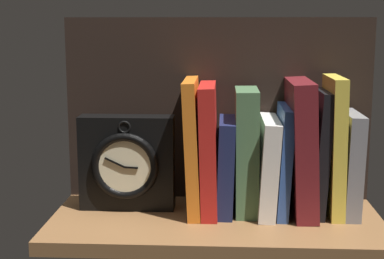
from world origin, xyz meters
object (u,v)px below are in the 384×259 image
(book_orange_pandolfini, at_px, (193,146))
(book_white_catcher, at_px, (267,166))
(book_navy_bierce, at_px, (226,166))
(book_gray_chess, at_px, (349,163))
(book_green_romantic, at_px, (247,151))
(book_black_skeptic, at_px, (319,152))
(book_red_requiem, at_px, (209,148))
(framed_clock, at_px, (127,163))
(book_yellow_seinlanguage, at_px, (334,146))
(book_maroon_dawkins, at_px, (301,147))
(book_blue_modern, at_px, (283,160))

(book_orange_pandolfini, xyz_separation_m, book_white_catcher, (0.14, 0.00, -0.04))
(book_orange_pandolfini, relative_size, book_white_catcher, 1.40)
(book_navy_bierce, relative_size, book_gray_chess, 0.92)
(book_navy_bierce, xyz_separation_m, book_green_romantic, (0.04, 0.00, 0.03))
(book_green_romantic, relative_size, book_black_skeptic, 1.01)
(book_green_romantic, bearing_deg, book_red_requiem, 180.00)
(book_green_romantic, distance_m, book_black_skeptic, 0.14)
(book_navy_bierce, relative_size, framed_clock, 0.98)
(book_white_catcher, relative_size, book_gray_chess, 0.93)
(book_black_skeptic, bearing_deg, book_yellow_seinlanguage, 0.00)
(book_maroon_dawkins, relative_size, book_black_skeptic, 1.08)
(book_maroon_dawkins, bearing_deg, book_green_romantic, 180.00)
(book_maroon_dawkins, xyz_separation_m, book_black_skeptic, (0.03, 0.00, -0.01))
(book_maroon_dawkins, relative_size, framed_clock, 1.39)
(book_white_catcher, relative_size, book_yellow_seinlanguage, 0.69)
(book_orange_pandolfini, xyz_separation_m, book_blue_modern, (0.17, 0.00, -0.02))
(book_maroon_dawkins, bearing_deg, book_gray_chess, 0.00)
(book_white_catcher, height_order, framed_clock, framed_clock)
(book_orange_pandolfini, bearing_deg, book_blue_modern, 0.00)
(book_maroon_dawkins, xyz_separation_m, book_gray_chess, (0.09, 0.00, -0.03))
(book_gray_chess, bearing_deg, book_maroon_dawkins, 180.00)
(book_black_skeptic, height_order, framed_clock, book_black_skeptic)
(book_blue_modern, bearing_deg, framed_clock, 179.70)
(book_yellow_seinlanguage, relative_size, book_gray_chess, 1.35)
(book_black_skeptic, xyz_separation_m, framed_clock, (-0.36, 0.00, -0.03))
(book_red_requiem, bearing_deg, book_black_skeptic, 0.00)
(book_navy_bierce, relative_size, book_maroon_dawkins, 0.70)
(book_red_requiem, distance_m, framed_clock, 0.16)
(book_white_catcher, relative_size, book_blue_modern, 0.88)
(book_green_romantic, height_order, book_blue_modern, book_green_romantic)
(book_maroon_dawkins, xyz_separation_m, book_yellow_seinlanguage, (0.06, 0.00, 0.00))
(book_red_requiem, height_order, book_blue_modern, book_red_requiem)
(book_yellow_seinlanguage, distance_m, framed_clock, 0.39)
(book_orange_pandolfini, distance_m, book_white_catcher, 0.14)
(book_navy_bierce, bearing_deg, framed_clock, 179.53)
(book_orange_pandolfini, distance_m, book_green_romantic, 0.10)
(book_white_catcher, bearing_deg, book_orange_pandolfini, 180.00)
(book_green_romantic, height_order, framed_clock, book_green_romantic)
(book_red_requiem, bearing_deg, framed_clock, 179.43)
(book_maroon_dawkins, distance_m, framed_clock, 0.33)
(book_yellow_seinlanguage, bearing_deg, book_maroon_dawkins, 180.00)
(book_maroon_dawkins, relative_size, book_gray_chess, 1.31)
(book_red_requiem, height_order, book_gray_chess, book_red_requiem)
(book_white_catcher, xyz_separation_m, book_black_skeptic, (0.10, 0.00, 0.03))
(book_gray_chess, bearing_deg, book_green_romantic, 180.00)
(book_navy_bierce, distance_m, book_green_romantic, 0.05)
(book_red_requiem, bearing_deg, book_blue_modern, 0.00)
(book_blue_modern, height_order, framed_clock, book_blue_modern)
(book_yellow_seinlanguage, bearing_deg, book_white_catcher, 180.00)
(book_white_catcher, bearing_deg, book_maroon_dawkins, 0.00)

